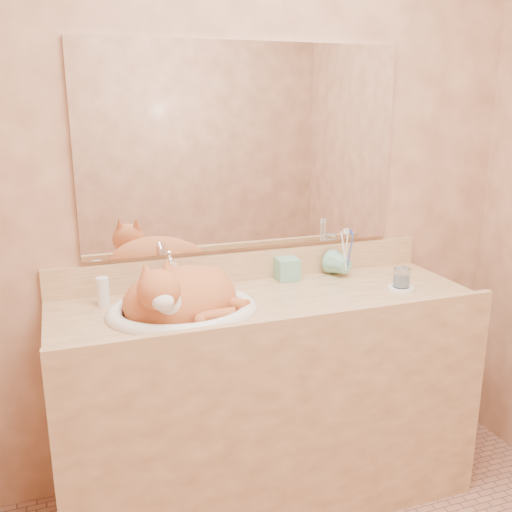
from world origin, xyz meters
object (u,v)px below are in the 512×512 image
object	(u,v)px
soap_dispenser	(291,259)
toothbrush_cup	(347,267)
cat	(179,293)
sink_basin	(182,290)
water_glass	(402,277)
vanity_counter	(267,401)

from	to	relation	value
soap_dispenser	toothbrush_cup	bearing A→B (deg)	-5.53
toothbrush_cup	soap_dispenser	bearing A→B (deg)	173.13
soap_dispenser	cat	bearing A→B (deg)	-158.80
cat	soap_dispenser	bearing A→B (deg)	10.34
sink_basin	water_glass	distance (m)	0.87
vanity_counter	sink_basin	world-z (taller)	sink_basin
water_glass	vanity_counter	bearing A→B (deg)	173.75
soap_dispenser	water_glass	xyz separation A→B (m)	(0.38, -0.23, -0.05)
cat	vanity_counter	bearing A→B (deg)	-6.91
cat	toothbrush_cup	bearing A→B (deg)	2.08
sink_basin	cat	bearing A→B (deg)	156.08
cat	toothbrush_cup	distance (m)	0.76
vanity_counter	toothbrush_cup	size ratio (longest dim) A/B	15.16
cat	water_glass	distance (m)	0.88
sink_basin	toothbrush_cup	world-z (taller)	sink_basin
vanity_counter	water_glass	bearing A→B (deg)	-6.25
vanity_counter	water_glass	size ratio (longest dim) A/B	20.89
toothbrush_cup	cat	bearing A→B (deg)	-168.39
soap_dispenser	toothbrush_cup	xyz separation A→B (m)	(0.24, -0.03, -0.05)
water_glass	toothbrush_cup	bearing A→B (deg)	125.19
vanity_counter	toothbrush_cup	bearing A→B (deg)	18.78
toothbrush_cup	sink_basin	bearing A→B (deg)	-167.90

